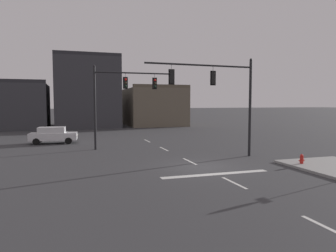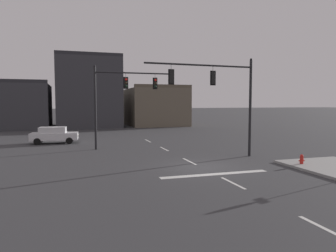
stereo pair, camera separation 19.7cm
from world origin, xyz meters
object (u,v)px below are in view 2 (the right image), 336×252
signal_mast_far_side (118,93)px  car_lot_nearside (54,135)px  signal_mast_near_side (222,90)px  fire_hydrant (302,161)px

signal_mast_far_side → car_lot_nearside: (-5.53, 5.34, -3.94)m
signal_mast_near_side → signal_mast_far_side: (-6.44, 6.82, -0.08)m
car_lot_nearside → fire_hydrant: size_ratio=6.09×
fire_hydrant → car_lot_nearside: bearing=133.4°
signal_mast_near_side → car_lot_nearside: (-11.97, 12.16, -4.02)m
signal_mast_far_side → car_lot_nearside: signal_mast_far_side is taller
car_lot_nearside → fire_hydrant: (15.42, -16.31, -0.53)m
car_lot_nearside → fire_hydrant: car_lot_nearside is taller
signal_mast_near_side → fire_hydrant: signal_mast_near_side is taller
fire_hydrant → signal_mast_far_side: bearing=132.0°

